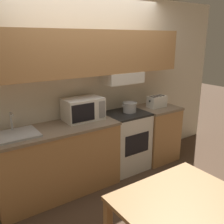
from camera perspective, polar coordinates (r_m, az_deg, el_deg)
ground_plane at (r=4.02m, az=-5.06°, el=-12.76°), size 16.00×16.00×0.00m
wall_back at (r=3.49m, az=-5.02°, el=8.77°), size 5.20×0.38×2.55m
lower_counter_main at (r=3.34m, az=-12.21°, el=-10.74°), size 1.58×0.60×0.90m
lower_counter_right_stub at (r=4.22m, az=9.99°, el=-4.70°), size 0.62×0.60×0.90m
stove_range at (r=3.85m, az=3.12°, el=-6.60°), size 0.62×0.55×0.90m
cooking_pot at (r=3.72m, az=4.04°, el=1.17°), size 0.29×0.21×0.15m
microwave at (r=3.37m, az=-6.64°, el=0.69°), size 0.52×0.34×0.30m
toaster at (r=4.05m, az=10.23°, el=2.39°), size 0.31×0.17×0.18m
sink_basin at (r=3.03m, az=-21.16°, el=-4.79°), size 0.49×0.41×0.24m
dining_table at (r=2.19m, az=16.04°, el=-21.14°), size 1.01×0.83×0.75m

